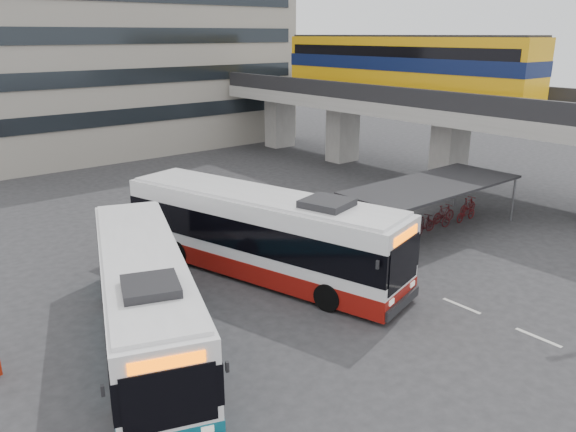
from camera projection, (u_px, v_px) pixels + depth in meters
ground at (357, 297)px, 21.76m from camera, size 120.00×120.00×0.00m
viaduct at (402, 87)px, 39.18m from camera, size 8.00×32.00×9.68m
bike_shelter at (431, 207)px, 28.69m from camera, size 10.00×4.00×2.54m
office_block at (106, 0)px, 47.93m from camera, size 30.00×15.00×25.00m
road_markings at (461, 306)px, 21.07m from camera, size 0.15×7.60×0.01m
bus_main at (261, 234)px, 23.45m from camera, size 6.10×13.16×3.81m
bus_teal at (145, 299)px, 18.07m from camera, size 6.40×11.85×3.46m
pedestrian at (244, 252)px, 24.13m from camera, size 0.53×0.67×1.64m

